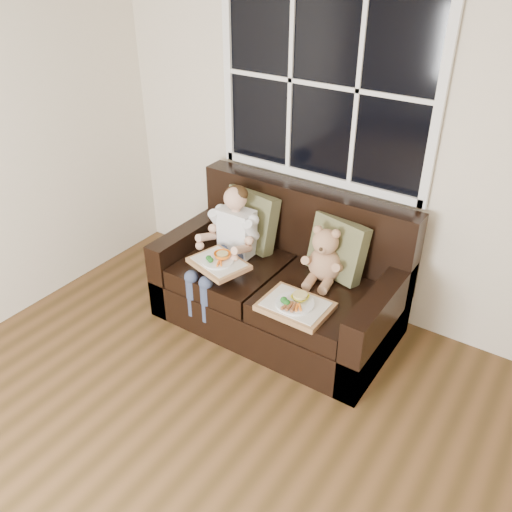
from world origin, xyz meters
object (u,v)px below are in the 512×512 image
Objects in this scene: teddy_bear at (324,258)px; tray_right at (295,305)px; tray_left at (219,262)px; loveseat at (282,284)px; child at (229,237)px.

teddy_bear reaches higher than tray_right.
tray_left reaches higher than tray_right.
loveseat is at bearing 179.78° from teddy_bear.
child is at bearing 161.25° from tray_right.
loveseat is 4.06× the size of teddy_bear.
loveseat is at bearing 16.93° from child.
teddy_bear is at bearing 93.11° from tray_right.
loveseat is at bearing 63.75° from tray_left.
teddy_bear is 0.72m from tray_left.
loveseat reaches higher than teddy_bear.
loveseat reaches higher than tray_left.
loveseat is 0.43m from teddy_bear.
loveseat reaches higher than tray_right.
child reaches higher than loveseat.
tray_left is at bearing -131.76° from loveseat.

